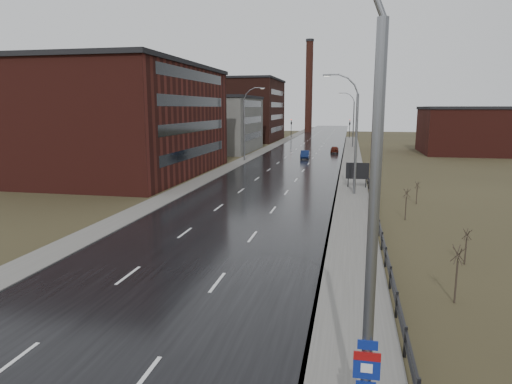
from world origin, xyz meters
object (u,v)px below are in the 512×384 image
at_px(billboard, 357,172).
at_px(car_near, 305,155).
at_px(car_far, 335,150).
at_px(streetlight_main, 358,211).

relative_size(billboard, car_near, 0.69).
bearing_deg(car_far, billboard, 93.84).
distance_m(streetlight_main, billboard, 37.92).
xyz_separation_m(billboard, car_near, (-8.04, 27.44, -1.16)).
height_order(billboard, car_near, billboard).
bearing_deg(streetlight_main, billboard, 89.05).
relative_size(streetlight_main, billboard, 4.44).
distance_m(billboard, car_far, 38.32).
bearing_deg(billboard, streetlight_main, -90.95).
xyz_separation_m(streetlight_main, car_far, (-2.97, 75.81, -5.42)).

